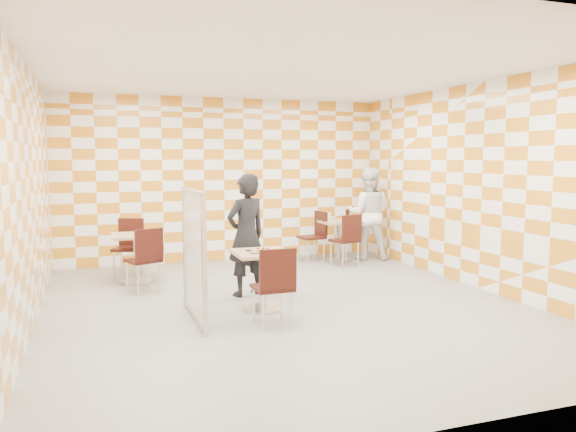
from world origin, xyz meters
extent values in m
plane|color=gray|center=(0.00, 0.00, 0.00)|extent=(7.00, 7.00, 0.00)
plane|color=white|center=(0.00, 0.00, 3.00)|extent=(7.00, 7.00, 0.00)
plane|color=white|center=(0.00, 3.50, 1.50)|extent=(6.00, 0.00, 6.00)
plane|color=white|center=(-3.00, 0.00, 1.50)|extent=(0.00, 7.00, 7.00)
plane|color=white|center=(3.00, 0.00, 1.50)|extent=(0.00, 7.00, 7.00)
cube|color=tan|center=(-0.34, -0.09, 0.73)|extent=(0.70, 0.70, 0.04)
cylinder|color=#A5A5AA|center=(-0.34, -0.09, 0.37)|extent=(0.08, 0.08, 0.70)
cylinder|color=#A5A5AA|center=(-0.34, -0.09, 0.01)|extent=(0.50, 0.50, 0.03)
cube|color=tan|center=(1.98, 2.71, 0.73)|extent=(0.70, 0.70, 0.04)
cylinder|color=#A5A5AA|center=(1.98, 2.71, 0.37)|extent=(0.08, 0.08, 0.70)
cylinder|color=#A5A5AA|center=(1.98, 2.71, 0.01)|extent=(0.50, 0.50, 0.03)
cube|color=tan|center=(-1.72, 2.06, 0.73)|extent=(0.70, 0.70, 0.04)
cylinder|color=#A5A5AA|center=(-1.72, 2.06, 0.37)|extent=(0.08, 0.08, 0.70)
cylinder|color=#A5A5AA|center=(-1.72, 2.06, 0.01)|extent=(0.50, 0.50, 0.03)
cube|color=black|center=(-0.43, -0.79, 0.45)|extent=(0.43, 0.43, 0.04)
cube|color=black|center=(-0.43, -0.99, 0.70)|extent=(0.42, 0.05, 0.45)
cylinder|color=silver|center=(-0.27, -0.61, 0.21)|extent=(0.03, 0.03, 0.43)
cylinder|color=silver|center=(-0.61, -0.62, 0.21)|extent=(0.03, 0.03, 0.43)
cylinder|color=silver|center=(-0.26, -0.95, 0.21)|extent=(0.03, 0.03, 0.43)
cylinder|color=silver|center=(-0.60, -0.96, 0.21)|extent=(0.03, 0.03, 0.43)
cube|color=black|center=(1.87, 2.23, 0.45)|extent=(0.51, 0.51, 0.04)
cube|color=black|center=(1.92, 2.03, 0.70)|extent=(0.42, 0.14, 0.45)
cylinder|color=silver|center=(1.99, 2.43, 0.21)|extent=(0.03, 0.03, 0.43)
cylinder|color=silver|center=(1.66, 2.35, 0.21)|extent=(0.03, 0.03, 0.43)
cylinder|color=silver|center=(2.07, 2.10, 0.21)|extent=(0.03, 0.03, 0.43)
cylinder|color=silver|center=(1.74, 2.02, 0.21)|extent=(0.03, 0.03, 0.43)
cube|color=black|center=(1.46, 2.79, 0.45)|extent=(0.47, 0.47, 0.04)
cube|color=black|center=(1.66, 2.82, 0.70)|extent=(0.10, 0.42, 0.45)
cylinder|color=silver|center=(1.27, 2.93, 0.21)|extent=(0.03, 0.03, 0.43)
cylinder|color=silver|center=(1.32, 2.60, 0.21)|extent=(0.03, 0.03, 0.43)
cylinder|color=silver|center=(1.61, 2.98, 0.21)|extent=(0.03, 0.03, 0.43)
cylinder|color=silver|center=(1.65, 2.64, 0.21)|extent=(0.03, 0.03, 0.43)
cube|color=black|center=(-1.67, 1.43, 0.45)|extent=(0.55, 0.55, 0.04)
cube|color=black|center=(-1.59, 1.24, 0.70)|extent=(0.40, 0.20, 0.45)
cylinder|color=silver|center=(-1.57, 1.65, 0.21)|extent=(0.03, 0.03, 0.43)
cylinder|color=silver|center=(-1.89, 1.52, 0.21)|extent=(0.03, 0.03, 0.43)
cylinder|color=silver|center=(-1.45, 1.33, 0.21)|extent=(0.03, 0.03, 0.43)
cylinder|color=silver|center=(-1.76, 1.20, 0.21)|extent=(0.03, 0.03, 0.43)
cube|color=black|center=(-1.81, 2.56, 0.45)|extent=(0.55, 0.55, 0.04)
cube|color=black|center=(-1.74, 2.75, 0.70)|extent=(0.40, 0.20, 0.45)
cylinder|color=silver|center=(-2.03, 2.47, 0.21)|extent=(0.03, 0.03, 0.43)
cylinder|color=silver|center=(-1.72, 2.34, 0.21)|extent=(0.03, 0.03, 0.43)
cylinder|color=silver|center=(-1.91, 2.78, 0.21)|extent=(0.03, 0.03, 0.43)
cylinder|color=silver|center=(-1.59, 2.65, 0.21)|extent=(0.03, 0.03, 0.43)
cube|color=white|center=(-1.22, -0.25, 0.80)|extent=(0.02, 1.30, 1.40)
cube|color=#B2B2B7|center=(-1.22, -0.25, 1.52)|extent=(0.05, 1.30, 0.05)
cube|color=#B2B2B7|center=(-1.22, -0.25, 0.08)|extent=(0.05, 1.30, 0.05)
cube|color=#B2B2B7|center=(-1.22, -0.90, 0.80)|extent=(0.05, 0.05, 1.50)
cylinder|color=#B2B2B7|center=(-1.22, -0.90, 0.03)|extent=(0.08, 0.08, 0.05)
cube|color=#B2B2B7|center=(-1.22, 0.40, 0.80)|extent=(0.05, 0.05, 1.50)
cylinder|color=#B2B2B7|center=(-1.22, 0.40, 0.03)|extent=(0.08, 0.08, 0.05)
imported|color=black|center=(-0.33, 0.73, 0.85)|extent=(0.72, 0.60, 1.69)
imported|color=white|center=(2.55, 2.66, 0.86)|extent=(1.03, 0.93, 1.73)
cube|color=silver|center=(-0.34, -0.11, 0.75)|extent=(0.38, 0.34, 0.01)
cone|color=tan|center=(-0.34, -0.11, 0.77)|extent=(0.40, 0.40, 0.02)
cone|color=#F2D88C|center=(-0.34, -0.09, 0.78)|extent=(0.33, 0.33, 0.01)
cylinder|color=maroon|center=(-0.40, -0.21, 0.79)|extent=(0.04, 0.04, 0.01)
cylinder|color=maroon|center=(-0.29, -0.20, 0.79)|extent=(0.04, 0.04, 0.01)
cylinder|color=maroon|center=(-0.34, -0.13, 0.79)|extent=(0.04, 0.04, 0.01)
cylinder|color=maroon|center=(-0.39, -0.08, 0.79)|extent=(0.04, 0.04, 0.01)
cylinder|color=maroon|center=(-0.28, -0.10, 0.79)|extent=(0.04, 0.04, 0.01)
torus|color=black|center=(-0.29, -0.14, 0.79)|extent=(0.03, 0.03, 0.01)
torus|color=black|center=(-0.36, -0.17, 0.79)|extent=(0.03, 0.03, 0.01)
torus|color=black|center=(-0.32, -0.07, 0.79)|extent=(0.03, 0.03, 0.01)
torus|color=black|center=(-0.41, -0.13, 0.79)|extent=(0.03, 0.03, 0.01)
cylinder|color=white|center=(1.85, 2.87, 0.83)|extent=(0.06, 0.06, 0.16)
cylinder|color=red|center=(1.85, 2.87, 0.93)|extent=(0.04, 0.04, 0.04)
cylinder|color=black|center=(2.15, 2.71, 0.85)|extent=(0.07, 0.07, 0.20)
cylinder|color=red|center=(2.15, 2.71, 0.96)|extent=(0.03, 0.03, 0.03)
camera|label=1|loc=(-2.32, -6.71, 1.92)|focal=35.00mm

